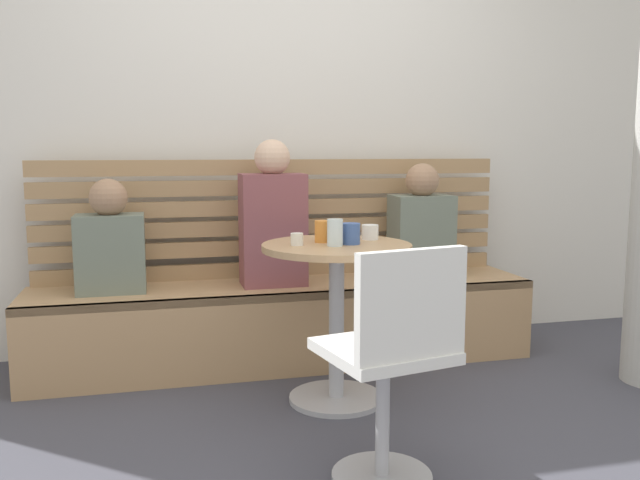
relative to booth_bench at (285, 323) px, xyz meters
The scene contains 14 objects.
ground 1.22m from the booth_bench, 90.00° to the right, with size 8.00×8.00×0.00m, color #42424C.
back_wall 1.31m from the booth_bench, 90.00° to the left, with size 5.20×0.10×2.90m, color silver.
booth_bench is the anchor object (origin of this frame).
booth_backrest 0.61m from the booth_bench, 90.00° to the left, with size 2.65×0.04×0.67m.
cafe_table 0.69m from the booth_bench, 78.87° to the right, with size 0.68×0.68×0.74m.
white_chair 1.45m from the booth_bench, 86.27° to the right, with size 0.47×0.47×0.85m.
person_adult 0.57m from the booth_bench, behind, with size 0.34×0.22×0.78m.
person_child_left 0.95m from the booth_bench, ahead, with size 0.34×0.22×0.65m.
person_child_middle 1.01m from the booth_bench, behind, with size 0.34×0.22×0.58m.
cup_glass_tall 0.89m from the booth_bench, 82.00° to the right, with size 0.07×0.07×0.12m, color silver.
cup_tumbler_orange 0.79m from the booth_bench, 82.63° to the right, with size 0.07×0.07×0.10m, color orange.
cup_ceramic_white 0.81m from the booth_bench, 58.39° to the right, with size 0.08×0.08×0.07m, color white.
cup_espresso_small 0.82m from the booth_bench, 96.02° to the right, with size 0.06×0.06×0.06m, color silver.
cup_mug_blue 0.87m from the booth_bench, 74.25° to the right, with size 0.08×0.08×0.10m, color #3D5B9E.
Camera 1 is at (-0.68, -2.28, 1.17)m, focal length 37.39 mm.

